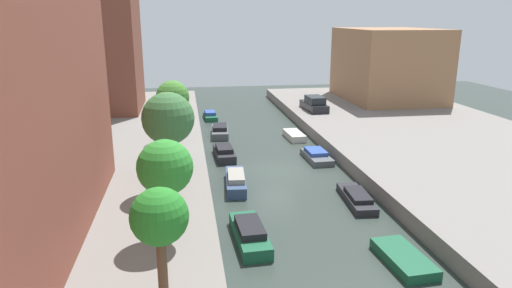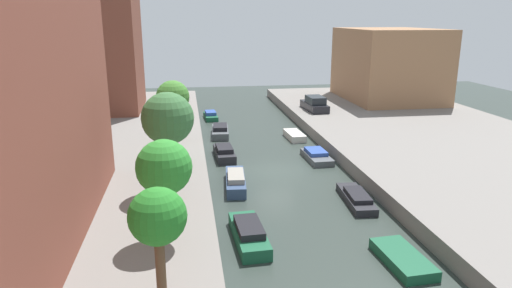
% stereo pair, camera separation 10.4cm
% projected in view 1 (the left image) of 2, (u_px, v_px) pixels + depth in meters
% --- Properties ---
extents(ground_plane, '(84.00, 84.00, 0.00)m').
position_uv_depth(ground_plane, '(276.00, 171.00, 33.07)').
color(ground_plane, '#2D3833').
extents(quay_left, '(20.00, 64.00, 1.00)m').
position_uv_depth(quay_left, '(56.00, 175.00, 30.72)').
color(quay_left, gray).
rests_on(quay_left, ground_plane).
extents(quay_right, '(20.00, 64.00, 1.00)m').
position_uv_depth(quay_right, '(468.00, 155.00, 35.15)').
color(quay_right, gray).
rests_on(quay_right, ground_plane).
extents(low_block_right, '(10.00, 13.26, 8.39)m').
position_uv_depth(low_block_right, '(388.00, 64.00, 55.24)').
color(low_block_right, '#9E704C').
rests_on(low_block_right, quay_right).
extents(street_tree_0, '(1.95, 1.95, 4.41)m').
position_uv_depth(street_tree_0, '(159.00, 219.00, 15.03)').
color(street_tree_0, brown).
rests_on(street_tree_0, quay_left).
extents(street_tree_1, '(2.47, 2.47, 4.65)m').
position_uv_depth(street_tree_1, '(165.00, 168.00, 19.96)').
color(street_tree_1, brown).
rests_on(street_tree_1, quay_left).
extents(street_tree_2, '(2.94, 2.94, 5.75)m').
position_uv_depth(street_tree_2, '(168.00, 119.00, 25.53)').
color(street_tree_2, brown).
rests_on(street_tree_2, quay_left).
extents(street_tree_3, '(2.27, 2.27, 4.16)m').
position_uv_depth(street_tree_3, '(171.00, 121.00, 30.69)').
color(street_tree_3, brown).
rests_on(street_tree_3, quay_left).
extents(street_tree_4, '(2.63, 2.63, 4.92)m').
position_uv_depth(street_tree_4, '(173.00, 97.00, 36.31)').
color(street_tree_4, brown).
rests_on(street_tree_4, quay_left).
extents(parked_car, '(2.06, 4.79, 1.55)m').
position_uv_depth(parked_car, '(314.00, 104.00, 49.37)').
color(parked_car, black).
rests_on(parked_car, quay_right).
extents(moored_boat_left_1, '(1.62, 4.51, 0.98)m').
position_uv_depth(moored_boat_left_1, '(250.00, 234.00, 22.64)').
color(moored_boat_left_1, '#195638').
rests_on(moored_boat_left_1, ground_plane).
extents(moored_boat_left_2, '(1.55, 4.67, 1.02)m').
position_uv_depth(moored_boat_left_2, '(236.00, 181.00, 29.85)').
color(moored_boat_left_2, '#33476B').
rests_on(moored_boat_left_2, ground_plane).
extents(moored_boat_left_3, '(1.53, 4.06, 0.99)m').
position_uv_depth(moored_boat_left_3, '(224.00, 153.00, 36.05)').
color(moored_boat_left_3, '#232328').
rests_on(moored_boat_left_3, ground_plane).
extents(moored_boat_left_4, '(1.76, 4.31, 1.01)m').
position_uv_depth(moored_boat_left_4, '(220.00, 131.00, 42.86)').
color(moored_boat_left_4, '#4C5156').
rests_on(moored_boat_left_4, ground_plane).
extents(moored_boat_left_5, '(1.47, 3.46, 0.83)m').
position_uv_depth(moored_boat_left_5, '(210.00, 116.00, 49.87)').
color(moored_boat_left_5, '#195638').
rests_on(moored_boat_left_5, ground_plane).
extents(moored_boat_right_1, '(1.83, 3.58, 0.49)m').
position_uv_depth(moored_boat_right_1, '(404.00, 259.00, 20.63)').
color(moored_boat_right_1, '#195638').
rests_on(moored_boat_right_1, ground_plane).
extents(moored_boat_right_2, '(1.58, 4.50, 0.70)m').
position_uv_depth(moored_boat_right_2, '(357.00, 198.00, 27.41)').
color(moored_boat_right_2, '#232328').
rests_on(moored_boat_right_2, ground_plane).
extents(moored_boat_right_3, '(1.72, 3.88, 0.75)m').
position_uv_depth(moored_boat_right_3, '(317.00, 156.00, 35.62)').
color(moored_boat_right_3, '#4C5156').
rests_on(moored_boat_right_3, ground_plane).
extents(moored_boat_right_4, '(1.50, 3.36, 0.59)m').
position_uv_depth(moored_boat_right_4, '(294.00, 135.00, 41.80)').
color(moored_boat_right_4, beige).
rests_on(moored_boat_right_4, ground_plane).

